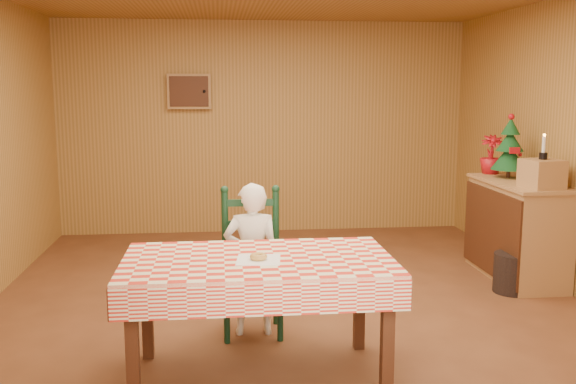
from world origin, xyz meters
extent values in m
plane|color=brown|center=(0.00, 0.00, 0.00)|extent=(6.00, 6.00, 0.00)
cube|color=#AB7D3E|center=(0.00, 3.00, 1.30)|extent=(5.00, 0.10, 2.60)
cube|color=tan|center=(-0.90, 2.94, 1.75)|extent=(0.52, 0.08, 0.42)
cube|color=#472313|center=(-0.90, 2.90, 1.75)|extent=(0.46, 0.02, 0.36)
sphere|color=black|center=(-0.72, 2.88, 1.75)|extent=(0.04, 0.04, 0.04)
cube|color=#472313|center=(-0.33, -1.16, 0.72)|extent=(1.60, 0.90, 0.06)
cube|color=#472313|center=(-1.05, -1.53, 0.34)|extent=(0.07, 0.07, 0.69)
cube|color=#472313|center=(0.39, -1.53, 0.34)|extent=(0.07, 0.07, 0.69)
cube|color=#472313|center=(-1.05, -0.79, 0.34)|extent=(0.07, 0.07, 0.69)
cube|color=#472313|center=(0.39, -0.79, 0.34)|extent=(0.07, 0.07, 0.69)
cube|color=red|center=(-0.33, -1.16, 0.76)|extent=(1.64, 0.94, 0.02)
cube|color=red|center=(-0.33, -1.63, 0.66)|extent=(1.64, 0.02, 0.18)
cube|color=red|center=(-0.33, -0.69, 0.66)|extent=(1.64, 0.02, 0.18)
cube|color=#285125|center=(-1.15, -1.16, 0.66)|extent=(0.02, 0.94, 0.18)
cube|color=#285125|center=(0.49, -1.16, 0.66)|extent=(0.02, 0.94, 0.18)
cube|color=black|center=(-0.33, -0.43, 0.43)|extent=(0.44, 0.40, 0.04)
cylinder|color=black|center=(-0.52, -0.60, 0.21)|extent=(0.04, 0.04, 0.41)
cylinder|color=black|center=(-0.14, -0.60, 0.21)|extent=(0.04, 0.04, 0.41)
cylinder|color=black|center=(-0.52, -0.26, 0.21)|extent=(0.04, 0.04, 0.41)
cylinder|color=black|center=(-0.14, -0.26, 0.21)|extent=(0.04, 0.04, 0.41)
cylinder|color=black|center=(-0.52, -0.26, 0.75)|extent=(0.05, 0.05, 0.60)
sphere|color=black|center=(-0.52, -0.26, 1.05)|extent=(0.06, 0.06, 0.06)
cylinder|color=black|center=(-0.14, -0.26, 0.75)|extent=(0.05, 0.05, 0.60)
sphere|color=black|center=(-0.14, -0.26, 1.05)|extent=(0.06, 0.06, 0.06)
cube|color=black|center=(-0.33, -0.26, 0.63)|extent=(0.38, 0.03, 0.05)
cube|color=black|center=(-0.33, -0.26, 0.79)|extent=(0.38, 0.03, 0.05)
cube|color=black|center=(-0.33, -0.26, 0.95)|extent=(0.38, 0.03, 0.05)
imported|color=white|center=(-0.33, -0.43, 0.56)|extent=(0.41, 0.27, 1.12)
cube|color=white|center=(-0.33, -1.21, 0.77)|extent=(0.29, 0.29, 0.00)
torus|color=gold|center=(-0.33, -1.21, 0.79)|extent=(0.12, 0.12, 0.04)
cube|color=tan|center=(2.24, 0.70, 0.45)|extent=(0.50, 1.20, 0.90)
cube|color=tan|center=(2.24, 0.70, 0.92)|extent=(0.54, 1.24, 0.03)
cube|color=#472313|center=(1.98, 0.70, 0.45)|extent=(0.02, 1.20, 0.80)
cube|color=tan|center=(2.24, 0.30, 1.06)|extent=(0.34, 0.34, 0.25)
cylinder|color=#472313|center=(2.24, 0.95, 0.97)|extent=(0.04, 0.04, 0.08)
cone|color=#0D3D1A|center=(2.24, 0.95, 1.13)|extent=(0.34, 0.34, 0.24)
cone|color=#0D3D1A|center=(2.24, 0.95, 1.29)|extent=(0.26, 0.26, 0.20)
cone|color=#0D3D1A|center=(2.24, 0.95, 1.43)|extent=(0.18, 0.18, 0.16)
sphere|color=#AB0F18|center=(2.24, 0.95, 1.52)|extent=(0.06, 0.06, 0.06)
cube|color=#AB0F18|center=(2.22, 0.80, 1.21)|extent=(0.10, 0.02, 0.06)
sphere|color=#AB0F18|center=(2.32, 0.89, 1.16)|extent=(0.04, 0.04, 0.04)
sphere|color=#AB0F18|center=(2.17, 1.00, 1.23)|extent=(0.04, 0.04, 0.04)
sphere|color=#AB0F18|center=(2.28, 1.04, 1.33)|extent=(0.04, 0.04, 0.04)
imported|color=#AB0F18|center=(2.19, 1.25, 1.13)|extent=(0.27, 0.27, 0.39)
cylinder|color=black|center=(2.24, 0.30, 1.21)|extent=(0.07, 0.07, 0.06)
cylinder|color=white|center=(2.24, 0.30, 1.31)|extent=(0.03, 0.03, 0.14)
sphere|color=orange|center=(2.24, 0.30, 1.39)|extent=(0.02, 0.02, 0.02)
cylinder|color=black|center=(2.02, 0.28, 0.18)|extent=(0.38, 0.38, 0.35)
camera|label=1|loc=(-0.56, -4.95, 1.80)|focal=40.00mm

